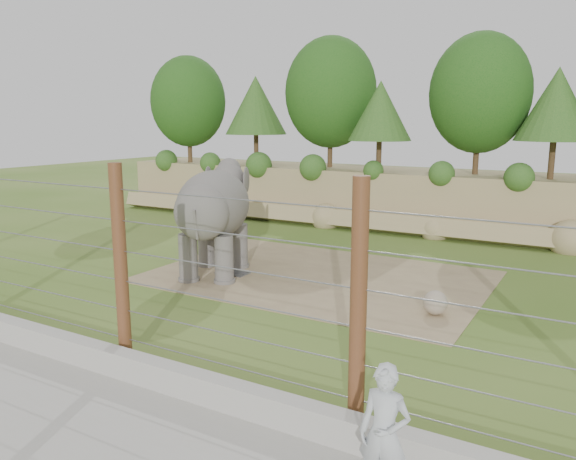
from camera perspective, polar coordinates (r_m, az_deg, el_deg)
The scene contains 10 objects.
ground at distance 15.28m, azimuth -3.80°, elevation -7.16°, with size 90.00×90.00×0.00m, color #426A1C.
back_embankment at distance 25.83m, azimuth 13.30°, elevation 9.01°, with size 30.00×5.52×8.77m.
dirt_patch at distance 17.51m, azimuth 3.07°, elevation -4.72°, with size 10.00×7.00×0.02m, color #8D7556.
drain_grate at distance 17.88m, azimuth -5.64°, elevation -4.34°, with size 1.00×0.60×0.03m, color #262628.
elephant at distance 17.55m, azimuth -7.52°, elevation 0.94°, with size 1.81×4.23×3.43m, color #605A56, non-canonical shape.
stone_ball at distance 14.52m, azimuth 14.74°, elevation -7.15°, with size 0.61×0.61×0.61m, color gray.
retaining_wall at distance 11.66m, azimuth -17.97°, elevation -12.35°, with size 26.00×0.35×0.50m, color #ACAA9F.
walkway at distance 10.69m, azimuth -26.19°, elevation -16.69°, with size 26.00×4.00×0.01m, color #ACAA9F.
barrier_fence at distance 11.42m, azimuth -16.63°, elevation -3.48°, with size 20.26×0.26×4.00m.
zookeeper at distance 7.57m, azimuth 9.77°, elevation -19.76°, with size 0.67×0.44×1.83m, color #A5A9AE.
Camera 1 is at (8.13, -12.01, 4.79)m, focal length 35.00 mm.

